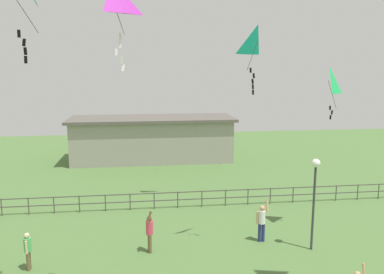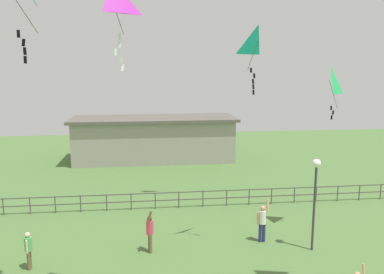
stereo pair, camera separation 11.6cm
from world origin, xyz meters
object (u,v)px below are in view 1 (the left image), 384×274
at_px(kite_0, 328,82).
at_px(person_5, 262,220).
at_px(person_1, 149,231).
at_px(lamppost, 315,183).
at_px(kite_4, 114,5).
at_px(person_3, 28,249).
at_px(kite_6, 257,43).

bearing_deg(kite_0, person_5, -162.92).
xyz_separation_m(person_1, kite_0, (8.32, 1.43, 6.19)).
xyz_separation_m(lamppost, person_5, (-1.92, 1.05, -1.96)).
bearing_deg(lamppost, kite_0, 56.52).
bearing_deg(person_5, kite_4, -144.44).
xyz_separation_m(lamppost, kite_4, (-7.91, -3.23, 6.57)).
bearing_deg(person_3, kite_4, -38.38).
bearing_deg(person_5, person_3, -172.40).
height_order(kite_0, kite_4, kite_4).
xyz_separation_m(kite_0, kite_6, (-4.00, -1.98, 1.57)).
bearing_deg(person_5, kite_0, 17.08).
bearing_deg(lamppost, kite_4, -157.77).
xyz_separation_m(lamppost, person_1, (-6.96, 0.63, -2.01)).
bearing_deg(person_1, person_5, 4.80).
bearing_deg(kite_6, lamppost, -1.63).
distance_m(person_5, kite_6, 7.81).
distance_m(person_3, kite_4, 9.90).
xyz_separation_m(person_3, kite_0, (13.03, 2.31, 6.28)).
xyz_separation_m(person_1, person_3, (-4.71, -0.88, -0.09)).
distance_m(lamppost, person_1, 7.27).
xyz_separation_m(person_5, kite_4, (-5.99, -4.28, 8.53)).
relative_size(person_1, person_3, 1.26).
xyz_separation_m(person_1, kite_6, (4.32, -0.55, 7.75)).
height_order(person_1, kite_0, kite_0).
bearing_deg(person_3, kite_6, 2.07).
height_order(lamppost, person_5, lamppost).
bearing_deg(kite_0, person_1, -170.24).
bearing_deg(person_1, kite_4, -103.73).
distance_m(person_1, person_5, 5.06).
bearing_deg(lamppost, person_3, -178.77).
distance_m(person_1, kite_4, 9.45).
bearing_deg(kite_6, person_1, 172.72).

